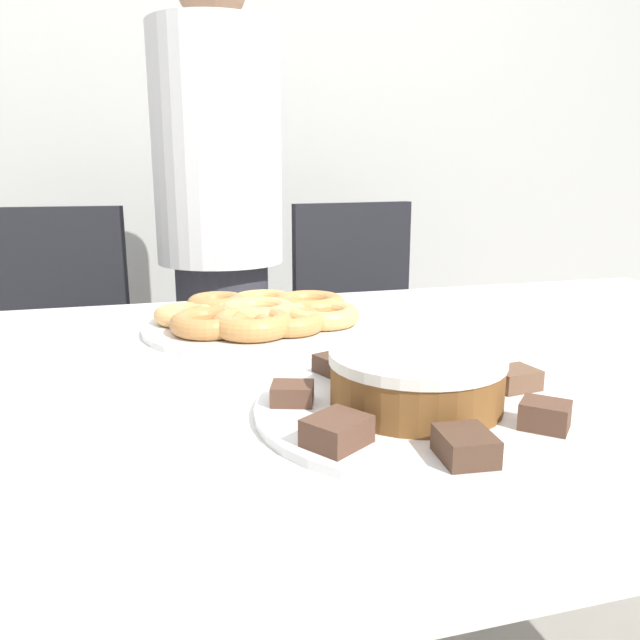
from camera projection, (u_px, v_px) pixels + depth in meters
name	position (u px, v px, depth m)	size (l,w,h in m)	color
wall_back	(210.00, 85.00, 2.22)	(8.00, 0.05, 2.60)	beige
table	(343.00, 413.00, 0.88)	(1.79, 0.97, 0.74)	silver
person_standing	(221.00, 244.00, 1.69)	(0.34, 0.34, 1.54)	#383842
office_chair_left	(55.00, 391.00, 1.64)	(0.45, 0.45, 0.91)	black
office_chair_right	(374.00, 364.00, 1.88)	(0.50, 0.50, 0.91)	black
plate_cake	(415.00, 409.00, 0.68)	(0.35, 0.35, 0.01)	white
plate_donuts	(258.00, 326.00, 1.05)	(0.38, 0.38, 0.01)	white
frosted_cake	(416.00, 378.00, 0.67)	(0.19, 0.19, 0.06)	brown
lamington_0	(292.00, 393.00, 0.68)	(0.06, 0.05, 0.02)	brown
lamington_1	(337.00, 431.00, 0.58)	(0.07, 0.07, 0.03)	brown
lamington_2	(465.00, 446.00, 0.55)	(0.05, 0.06, 0.03)	#513828
lamington_3	(545.00, 415.00, 0.61)	(0.06, 0.06, 0.03)	brown
lamington_4	(514.00, 379.00, 0.73)	(0.06, 0.05, 0.02)	brown
lamington_5	(428.00, 358.00, 0.80)	(0.06, 0.06, 0.03)	brown
lamington_6	(340.00, 365.00, 0.78)	(0.06, 0.07, 0.02)	#513828
donut_0	(258.00, 313.00, 1.04)	(0.13, 0.13, 0.04)	#E5AD66
donut_1	(210.00, 323.00, 0.98)	(0.12, 0.12, 0.03)	#C68447
donut_2	(253.00, 324.00, 0.96)	(0.13, 0.13, 0.04)	#D18E4C
donut_3	(289.00, 322.00, 0.99)	(0.12, 0.12, 0.03)	#D18E4C
donut_4	(322.00, 315.00, 1.03)	(0.13, 0.13, 0.03)	#E5AD66
donut_5	(309.00, 304.00, 1.11)	(0.13, 0.13, 0.03)	#D18E4C
donut_6	(263.00, 302.00, 1.14)	(0.12, 0.12, 0.03)	tan
donut_7	(217.00, 305.00, 1.11)	(0.11, 0.11, 0.03)	#C68447
donut_8	(184.00, 315.00, 1.04)	(0.10, 0.10, 0.03)	#E5AD66
napkin	(3.00, 418.00, 0.66)	(0.16, 0.13, 0.01)	white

